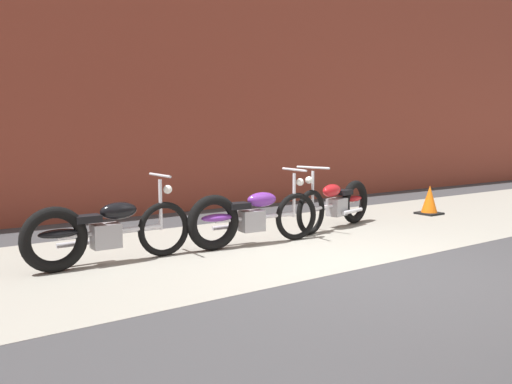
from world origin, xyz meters
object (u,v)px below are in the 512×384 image
at_px(motorcycle_red, 340,203).
at_px(motorcycle_black, 99,232).
at_px(motorcycle_purple, 247,217).
at_px(traffic_cone, 429,201).

bearing_deg(motorcycle_red, motorcycle_black, -11.48).
relative_size(motorcycle_purple, motorcycle_red, 1.02).
bearing_deg(traffic_cone, motorcycle_black, -178.20).
xyz_separation_m(motorcycle_black, traffic_cone, (6.30, 0.20, -0.15)).
bearing_deg(motorcycle_purple, motorcycle_red, 13.53).
bearing_deg(motorcycle_purple, traffic_cone, 8.85).
distance_m(motorcycle_black, motorcycle_purple, 1.96).
relative_size(motorcycle_black, traffic_cone, 3.65).
bearing_deg(motorcycle_red, traffic_cone, 165.55).
distance_m(motorcycle_purple, motorcycle_red, 2.04).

